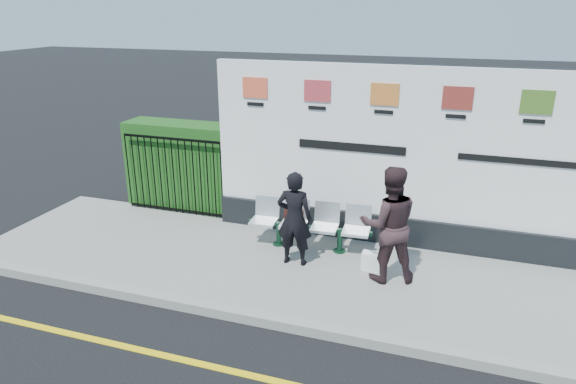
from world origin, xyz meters
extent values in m
cube|color=gray|center=(0.00, 2.50, 0.06)|extent=(14.00, 3.00, 0.12)
cube|color=gray|center=(0.00, 1.00, 0.07)|extent=(14.00, 0.18, 0.14)
cube|color=black|center=(0.50, 3.85, 0.37)|extent=(8.00, 0.30, 0.50)
cube|color=white|center=(0.50, 3.85, 1.87)|extent=(8.00, 0.14, 2.50)
cube|color=#1E5118|center=(-4.58, 4.30, 0.97)|extent=(2.35, 0.70, 1.70)
imported|color=black|center=(-1.70, 2.56, 0.88)|extent=(0.58, 0.40, 1.53)
imported|color=#362326|center=(-0.25, 2.53, 1.00)|extent=(1.03, 0.91, 1.76)
cube|color=black|center=(-1.89, 3.13, 0.67)|extent=(0.33, 0.20, 0.24)
cube|color=white|center=(-0.50, 2.72, 0.26)|extent=(0.29, 0.17, 0.29)
camera|label=1|loc=(0.51, -4.41, 3.99)|focal=32.00mm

